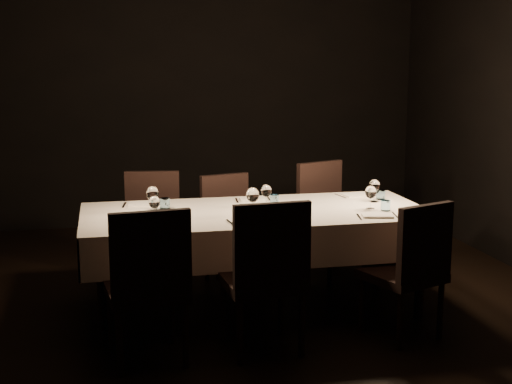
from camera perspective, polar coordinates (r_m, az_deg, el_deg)
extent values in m
cube|color=black|center=(5.43, 0.00, -9.43)|extent=(5.00, 6.00, 0.01)
cube|color=black|center=(8.06, -4.55, 8.07)|extent=(5.00, 0.01, 3.00)
cube|color=black|center=(2.29, 16.09, 1.19)|extent=(5.00, 0.01, 3.00)
cube|color=black|center=(5.22, 0.00, -1.83)|extent=(2.40, 1.00, 0.04)
cylinder|color=black|center=(4.81, -12.20, -7.84)|extent=(0.07, 0.07, 0.71)
cylinder|color=black|center=(5.61, -12.23, -5.15)|extent=(0.07, 0.07, 0.71)
cylinder|color=black|center=(5.28, 13.02, -6.17)|extent=(0.07, 0.07, 0.71)
cylinder|color=black|center=(6.02, 9.64, -3.96)|extent=(0.07, 0.07, 0.71)
cube|color=beige|center=(5.22, 0.00, -1.55)|extent=(2.52, 1.12, 0.01)
cube|color=beige|center=(5.78, -1.16, -1.83)|extent=(2.52, 0.01, 0.28)
cube|color=beige|center=(4.73, 1.42, -4.67)|extent=(2.52, 0.01, 0.28)
cube|color=beige|center=(5.64, 12.56, -2.40)|extent=(0.01, 1.12, 0.28)
cube|color=beige|center=(5.14, -13.82, -3.72)|extent=(0.01, 1.12, 0.28)
cylinder|color=black|center=(4.78, -6.76, -9.63)|extent=(0.04, 0.04, 0.41)
cylinder|color=black|center=(4.42, -5.66, -11.34)|extent=(0.04, 0.04, 0.41)
cylinder|color=black|center=(4.73, -11.53, -10.03)|extent=(0.04, 0.04, 0.41)
cylinder|color=black|center=(4.36, -10.85, -11.82)|extent=(0.04, 0.04, 0.41)
cube|color=black|center=(4.49, -8.79, -7.84)|extent=(0.53, 0.53, 0.06)
cube|color=black|center=(4.21, -8.40, -4.97)|extent=(0.48, 0.10, 0.52)
cube|color=white|center=(4.74, -8.41, -2.76)|extent=(0.21, 0.15, 0.01)
cube|color=silver|center=(4.73, -9.93, -2.87)|extent=(0.03, 0.18, 0.01)
cube|color=silver|center=(4.75, -6.89, -2.75)|extent=(0.03, 0.18, 0.01)
cylinder|color=silver|center=(4.92, -7.10, -1.90)|extent=(0.06, 0.06, 0.07)
cylinder|color=white|center=(5.00, -8.10, -2.12)|extent=(0.06, 0.06, 0.00)
cylinder|color=white|center=(4.99, -8.11, -1.67)|extent=(0.01, 0.01, 0.08)
ellipsoid|color=white|center=(4.97, -8.13, -0.81)|extent=(0.08, 0.08, 0.09)
cylinder|color=black|center=(4.91, 2.02, -8.99)|extent=(0.04, 0.04, 0.42)
cylinder|color=black|center=(4.55, 3.69, -10.61)|extent=(0.04, 0.04, 0.42)
cylinder|color=black|center=(4.80, -2.60, -9.45)|extent=(0.04, 0.04, 0.42)
cylinder|color=black|center=(4.44, -1.29, -11.17)|extent=(0.04, 0.04, 0.42)
cube|color=black|center=(4.59, 0.46, -7.20)|extent=(0.52, 0.52, 0.06)
cube|color=black|center=(4.31, 1.30, -4.31)|extent=(0.49, 0.09, 0.53)
cube|color=white|center=(4.83, -0.25, -2.37)|extent=(0.25, 0.17, 0.02)
cube|color=silver|center=(4.80, -2.01, -2.52)|extent=(0.04, 0.22, 0.01)
cube|color=silver|center=(4.86, 1.49, -2.35)|extent=(0.04, 0.22, 0.01)
cylinder|color=silver|center=(5.03, 1.00, -1.47)|extent=(0.08, 0.08, 0.08)
cylinder|color=white|center=(5.09, -0.26, -1.77)|extent=(0.07, 0.07, 0.00)
cylinder|color=white|center=(5.08, -0.27, -1.24)|extent=(0.01, 0.01, 0.09)
ellipsoid|color=white|center=(5.06, -0.27, -0.24)|extent=(0.09, 0.09, 0.11)
cylinder|color=black|center=(5.24, 11.52, -8.08)|extent=(0.04, 0.04, 0.39)
cylinder|color=black|center=(5.00, 14.54, -9.14)|extent=(0.04, 0.04, 0.39)
cylinder|color=black|center=(5.00, 8.44, -8.91)|extent=(0.04, 0.04, 0.39)
cylinder|color=black|center=(4.74, 11.45, -10.10)|extent=(0.04, 0.04, 0.39)
cube|color=black|center=(4.92, 11.58, -6.56)|extent=(0.58, 0.58, 0.06)
cube|color=black|center=(4.71, 13.38, -3.92)|extent=(0.44, 0.21, 0.49)
cube|color=white|center=(5.09, 9.68, -1.87)|extent=(0.24, 0.18, 0.02)
cube|color=silver|center=(5.04, 8.25, -2.00)|extent=(0.05, 0.19, 0.01)
cube|color=silver|center=(5.14, 11.07, -1.84)|extent=(0.05, 0.19, 0.01)
cylinder|color=silver|center=(5.29, 10.32, -1.07)|extent=(0.07, 0.07, 0.08)
cylinder|color=white|center=(5.34, 9.13, -1.32)|extent=(0.07, 0.07, 0.00)
cylinder|color=white|center=(5.33, 9.14, -0.86)|extent=(0.01, 0.01, 0.08)
ellipsoid|color=white|center=(5.32, 9.17, -0.01)|extent=(0.08, 0.08, 0.10)
cylinder|color=black|center=(5.78, -10.24, -6.25)|extent=(0.04, 0.04, 0.39)
cylinder|color=black|center=(6.13, -9.90, -5.25)|extent=(0.04, 0.04, 0.39)
cylinder|color=black|center=(5.75, -6.56, -6.23)|extent=(0.04, 0.04, 0.39)
cylinder|color=black|center=(6.11, -6.43, -5.22)|extent=(0.04, 0.04, 0.39)
cube|color=black|center=(5.88, -8.34, -3.62)|extent=(0.51, 0.51, 0.06)
cube|color=black|center=(6.01, -8.29, -0.64)|extent=(0.45, 0.11, 0.49)
cube|color=white|center=(5.48, -8.98, -0.94)|extent=(0.24, 0.17, 0.02)
cube|color=silver|center=(5.48, -10.50, -1.05)|extent=(0.04, 0.21, 0.01)
cube|color=silver|center=(5.49, -7.46, -0.93)|extent=(0.04, 0.21, 0.01)
cylinder|color=silver|center=(5.31, -7.31, -0.92)|extent=(0.07, 0.07, 0.08)
cylinder|color=white|center=(5.23, -8.25, -1.54)|extent=(0.07, 0.07, 0.00)
cylinder|color=white|center=(5.22, -8.26, -1.05)|extent=(0.01, 0.01, 0.09)
ellipsoid|color=white|center=(5.20, -8.28, -0.10)|extent=(0.09, 0.09, 0.11)
cylinder|color=black|center=(5.78, -2.56, -6.18)|extent=(0.04, 0.04, 0.37)
cylinder|color=black|center=(6.08, -3.96, -5.33)|extent=(0.04, 0.04, 0.37)
cylinder|color=black|center=(5.93, 0.52, -5.74)|extent=(0.04, 0.04, 0.37)
cylinder|color=black|center=(6.23, -1.00, -4.93)|extent=(0.04, 0.04, 0.37)
cube|color=black|center=(5.94, -1.76, -3.54)|extent=(0.53, 0.53, 0.06)
cube|color=black|center=(6.05, -2.54, -0.76)|extent=(0.43, 0.16, 0.47)
cube|color=white|center=(5.59, -0.24, -0.59)|extent=(0.21, 0.14, 0.01)
cube|color=silver|center=(5.57, -1.55, -0.69)|extent=(0.03, 0.19, 0.01)
cube|color=silver|center=(5.62, 1.05, -0.58)|extent=(0.03, 0.19, 0.01)
cylinder|color=silver|center=(5.44, 1.49, -0.60)|extent=(0.07, 0.07, 0.07)
cylinder|color=white|center=(5.35, 0.82, -1.16)|extent=(0.06, 0.06, 0.00)
cylinder|color=white|center=(5.34, 0.82, -0.72)|extent=(0.01, 0.01, 0.08)
ellipsoid|color=white|center=(5.33, 0.83, 0.10)|extent=(0.08, 0.08, 0.09)
cylinder|color=black|center=(5.97, 5.93, -5.51)|extent=(0.04, 0.04, 0.41)
cylinder|color=black|center=(6.26, 3.69, -4.70)|extent=(0.04, 0.04, 0.41)
cylinder|color=black|center=(6.22, 8.69, -4.93)|extent=(0.04, 0.04, 0.41)
cylinder|color=black|center=(6.50, 6.41, -4.19)|extent=(0.04, 0.04, 0.41)
cube|color=black|center=(6.18, 6.22, -2.74)|extent=(0.60, 0.60, 0.06)
cube|color=black|center=(6.27, 5.09, 0.14)|extent=(0.45, 0.22, 0.51)
cube|color=white|center=(5.82, 8.04, -0.23)|extent=(0.24, 0.17, 0.02)
cube|color=silver|center=(5.78, 6.76, -0.33)|extent=(0.05, 0.19, 0.01)
cube|color=silver|center=(5.87, 9.28, -0.22)|extent=(0.04, 0.19, 0.01)
cylinder|color=silver|center=(5.70, 9.95, -0.21)|extent=(0.07, 0.07, 0.08)
cylinder|color=white|center=(5.60, 9.42, -0.76)|extent=(0.07, 0.07, 0.00)
cylinder|color=white|center=(5.60, 9.43, -0.33)|extent=(0.01, 0.01, 0.08)
ellipsoid|color=white|center=(5.58, 9.45, 0.50)|extent=(0.09, 0.09, 0.10)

